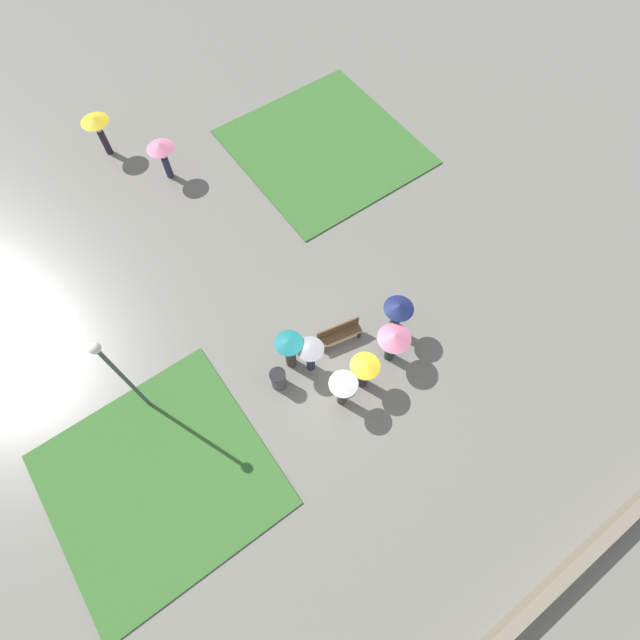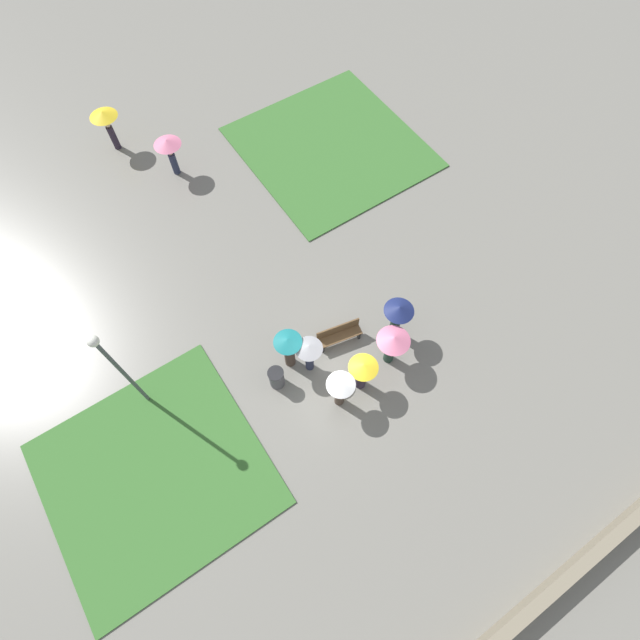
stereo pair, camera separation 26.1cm
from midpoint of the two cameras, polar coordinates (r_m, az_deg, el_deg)
ground_plane at (r=17.45m, az=1.22°, el=-6.39°), size 90.00×90.00×0.00m
lawn_patch_near at (r=17.30m, az=-18.30°, el=-16.91°), size 6.55×6.42×0.06m
lawn_patch_far at (r=23.62m, az=0.15°, el=19.19°), size 7.33×7.61×0.06m
parapet_wall at (r=16.87m, az=21.76°, el=-28.77°), size 45.00×0.35×0.76m
park_bench at (r=17.59m, az=1.77°, el=-1.55°), size 1.65×0.73×0.90m
lamp_post at (r=15.39m, az=-22.59°, el=-5.43°), size 0.32×0.32×4.83m
trash_bin at (r=16.97m, az=-5.23°, el=-6.77°), size 0.55×0.55×0.94m
crowd_person_yellow at (r=16.28m, az=4.64°, el=-5.69°), size 0.98×0.98×1.77m
crowd_person_pink at (r=16.68m, az=7.95°, el=-2.38°), size 1.13×1.13×1.76m
crowd_person_navy at (r=17.10m, az=8.41°, el=0.84°), size 1.03×1.03×1.93m
crowd_person_teal at (r=16.51m, az=-3.95°, el=-3.25°), size 0.95×0.95×1.90m
crowd_person_grey at (r=16.37m, az=-1.57°, el=-3.69°), size 0.92×0.92×1.79m
crowd_person_white at (r=15.87m, az=2.19°, el=-7.63°), size 0.94×0.94×1.90m
lone_walker_far_path at (r=22.41m, az=-18.01°, el=17.91°), size 1.13×1.13×1.81m
lone_walker_mid_plaza at (r=24.29m, az=-24.48°, el=19.64°), size 1.17×1.17×1.94m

